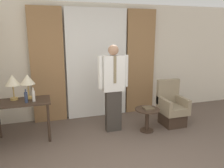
{
  "coord_description": "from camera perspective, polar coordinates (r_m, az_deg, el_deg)",
  "views": [
    {
      "loc": [
        -1.22,
        -2.13,
        2.02
      ],
      "look_at": [
        0.03,
        1.83,
        1.05
      ],
      "focal_mm": 35.0,
      "sensor_mm": 36.0,
      "label": 1
    }
  ],
  "objects": [
    {
      "name": "wall_back",
      "position": [
        5.34,
        -4.27,
        5.98
      ],
      "size": [
        10.0,
        0.06,
        2.7
      ],
      "color": "silver",
      "rests_on": "ground_plane"
    },
    {
      "name": "curtain_sheer_center",
      "position": [
        5.22,
        -3.92,
        5.16
      ],
      "size": [
        1.45,
        0.06,
        2.58
      ],
      "color": "white",
      "rests_on": "ground_plane"
    },
    {
      "name": "curtain_drape_left",
      "position": [
        5.08,
        -16.46,
        4.42
      ],
      "size": [
        0.73,
        0.06,
        2.58
      ],
      "color": "#997047",
      "rests_on": "ground_plane"
    },
    {
      "name": "curtain_drape_right",
      "position": [
        5.6,
        7.45,
        5.62
      ],
      "size": [
        0.73,
        0.06,
        2.58
      ],
      "color": "#997047",
      "rests_on": "ground_plane"
    },
    {
      "name": "desk",
      "position": [
        4.46,
        -22.47,
        -5.74
      ],
      "size": [
        1.04,
        0.58,
        0.78
      ],
      "color": "#38281E",
      "rests_on": "ground_plane"
    },
    {
      "name": "table_lamp_left",
      "position": [
        4.48,
        -24.58,
        0.67
      ],
      "size": [
        0.27,
        0.27,
        0.48
      ],
      "color": "tan",
      "rests_on": "desk"
    },
    {
      "name": "table_lamp_right",
      "position": [
        4.45,
        -21.2,
        0.91
      ],
      "size": [
        0.27,
        0.27,
        0.48
      ],
      "color": "tan",
      "rests_on": "desk"
    },
    {
      "name": "bottle_near_edge",
      "position": [
        4.26,
        -21.54,
        -3.22
      ],
      "size": [
        0.06,
        0.06,
        0.25
      ],
      "color": "#2D3851",
      "rests_on": "desk"
    },
    {
      "name": "bottle_by_lamp",
      "position": [
        4.3,
        -19.82,
        -2.91
      ],
      "size": [
        0.06,
        0.06,
        0.26
      ],
      "color": "silver",
      "rests_on": "desk"
    },
    {
      "name": "person",
      "position": [
        4.44,
        0.35,
        -0.31
      ],
      "size": [
        0.63,
        0.21,
        1.8
      ],
      "color": "#38332D",
      "rests_on": "ground_plane"
    },
    {
      "name": "armchair",
      "position": [
        5.09,
        15.32,
        -6.27
      ],
      "size": [
        0.54,
        0.57,
        1.0
      ],
      "color": "#38281E",
      "rests_on": "ground_plane"
    },
    {
      "name": "side_table",
      "position": [
        4.64,
        9.17,
        -8.23
      ],
      "size": [
        0.51,
        0.51,
        0.49
      ],
      "color": "#38281E",
      "rests_on": "ground_plane"
    },
    {
      "name": "book",
      "position": [
        4.6,
        9.44,
        -6.2
      ],
      "size": [
        0.2,
        0.22,
        0.03
      ],
      "color": "brown",
      "rests_on": "side_table"
    }
  ]
}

